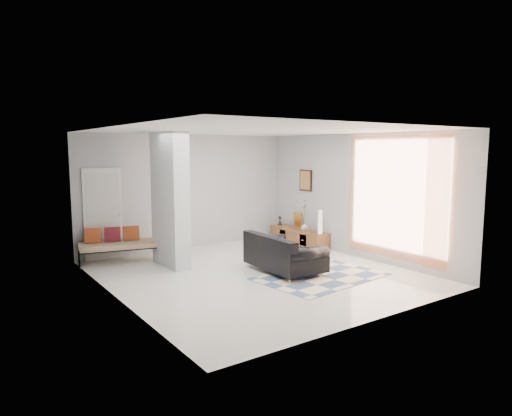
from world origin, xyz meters
TOP-DOWN VIEW (x-y plane):
  - floor at (0.00, 0.00)m, footprint 6.00×6.00m
  - ceiling at (0.00, 0.00)m, footprint 6.00×6.00m
  - wall_back at (0.00, 3.00)m, footprint 6.00×0.00m
  - wall_front at (0.00, -3.00)m, footprint 6.00×0.00m
  - wall_left at (-2.75, 0.00)m, footprint 0.00×6.00m
  - wall_right at (2.75, 0.00)m, footprint 0.00×6.00m
  - partition_column at (-1.10, 1.60)m, footprint 0.35×1.20m
  - hallway_door at (-2.10, 2.96)m, footprint 0.85×0.06m
  - curtain at (2.67, -1.15)m, footprint 0.00×2.55m
  - wall_art at (2.72, 1.70)m, footprint 0.04×0.45m
  - media_console at (2.52, 1.70)m, footprint 0.45×1.87m
  - loveseat at (0.49, -0.18)m, footprint 1.02×1.68m
  - daybed at (-1.92, 2.48)m, footprint 1.85×1.10m
  - area_rug at (0.90, -0.88)m, footprint 2.57×1.85m
  - cylinder_lamp at (2.50, 0.89)m, footprint 0.11×0.11m
  - bronze_figurine at (2.47, 2.45)m, footprint 0.13×0.13m
  - vase at (2.47, 1.44)m, footprint 0.20×0.20m

SIDE VIEW (x-z plane):
  - floor at x=0.00m, z-range 0.00..0.00m
  - area_rug at x=0.90m, z-range 0.00..0.01m
  - media_console at x=2.52m, z-range -0.20..0.60m
  - loveseat at x=0.49m, z-range -0.03..0.73m
  - daybed at x=-1.92m, z-range 0.03..0.80m
  - vase at x=2.47m, z-range 0.40..0.59m
  - bronze_figurine at x=2.47m, z-range 0.40..0.65m
  - cylinder_lamp at x=2.50m, z-range 0.40..0.97m
  - hallway_door at x=-2.10m, z-range 0.00..2.04m
  - partition_column at x=-1.10m, z-range 0.00..2.80m
  - wall_back at x=0.00m, z-range -1.60..4.40m
  - wall_front at x=0.00m, z-range -1.60..4.40m
  - wall_left at x=-2.75m, z-range -1.60..4.40m
  - wall_right at x=2.75m, z-range -1.60..4.40m
  - curtain at x=2.67m, z-range 0.17..2.72m
  - wall_art at x=2.72m, z-range 1.38..1.92m
  - ceiling at x=0.00m, z-range 2.80..2.80m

